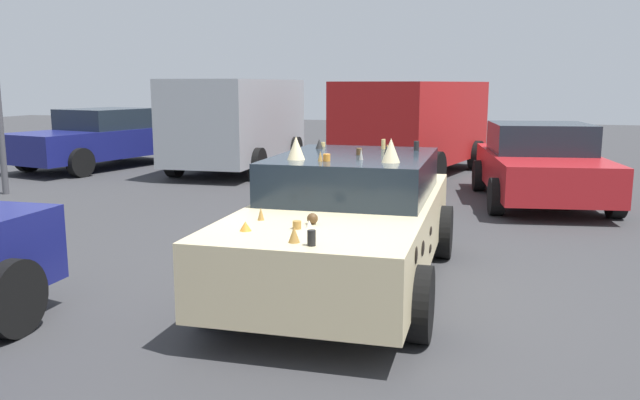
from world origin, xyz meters
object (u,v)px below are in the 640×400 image
parked_van_behind_right (239,120)px  parked_sedan_far_right (541,164)px  art_car_decorated (349,219)px  parked_sedan_row_back_center (101,138)px  parked_van_row_back_far (415,123)px

parked_van_behind_right → parked_sedan_far_right: parked_van_behind_right is taller
art_car_decorated → parked_sedan_row_back_center: size_ratio=0.91×
parked_van_row_back_far → parked_sedan_row_back_center: 7.87m
art_car_decorated → parked_sedan_row_back_center: 11.31m
art_car_decorated → parked_van_behind_right: 9.54m
art_car_decorated → parked_sedan_row_back_center: art_car_decorated is taller
parked_van_row_back_far → parked_sedan_row_back_center: parked_van_row_back_far is taller
parked_van_row_back_far → parked_sedan_far_right: (-3.07, -2.74, -0.52)m
parked_van_row_back_far → parked_sedan_far_right: bearing=54.4°
parked_van_behind_right → parked_van_row_back_far: (0.54, -4.24, -0.03)m
parked_van_behind_right → parked_sedan_far_right: size_ratio=1.24×
parked_sedan_far_right → parked_van_behind_right: bearing=-119.7°
art_car_decorated → parked_sedan_row_back_center: (7.54, 8.44, 0.04)m
parked_sedan_far_right → parked_sedan_row_back_center: parked_sedan_row_back_center is taller
parked_sedan_far_right → parked_sedan_row_back_center: 10.69m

